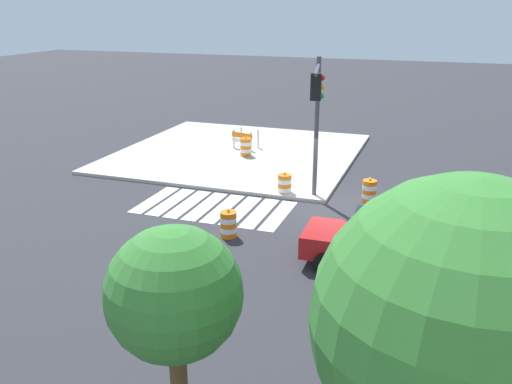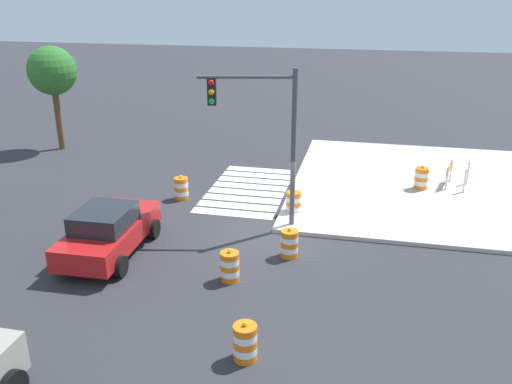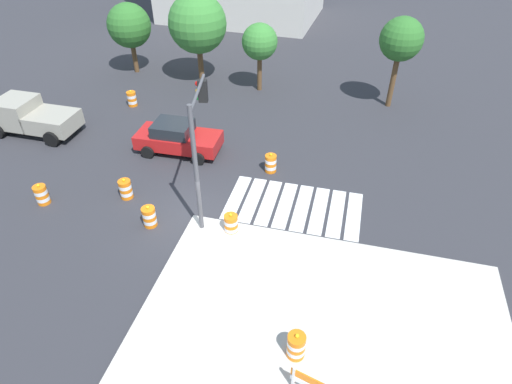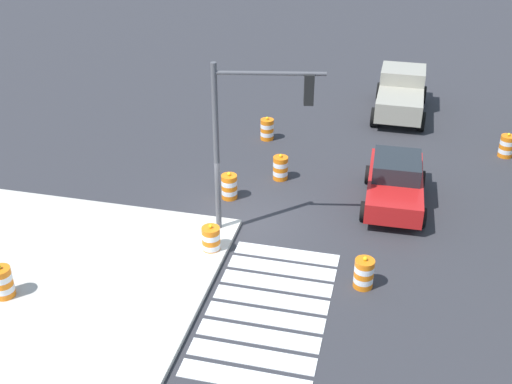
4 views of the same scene
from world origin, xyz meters
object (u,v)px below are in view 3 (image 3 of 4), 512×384
(traffic_barrel_median_near, at_px, (271,163))
(traffic_light_pole, at_px, (198,133))
(traffic_barrel_on_sidewalk, at_px, (296,346))
(street_tree_corner_lot, at_px, (197,24))
(traffic_barrel_far_curb, at_px, (126,189))
(street_tree_streetside_mid, at_px, (260,42))
(traffic_barrel_crosswalk_end, at_px, (231,224))
(street_tree_streetside_near, at_px, (129,26))
(traffic_barrel_near_corner, at_px, (132,99))
(pickup_truck, at_px, (28,116))
(traffic_barrel_lane_center, at_px, (149,217))
(sports_car, at_px, (177,137))
(traffic_barrel_median_far, at_px, (42,195))
(street_tree_streetside_far, at_px, (401,40))

(traffic_barrel_median_near, distance_m, traffic_light_pole, 5.46)
(traffic_barrel_on_sidewalk, height_order, street_tree_corner_lot, street_tree_corner_lot)
(traffic_barrel_median_near, bearing_deg, traffic_barrel_far_curb, -148.37)
(street_tree_streetside_mid, distance_m, street_tree_corner_lot, 4.31)
(traffic_barrel_crosswalk_end, relative_size, street_tree_streetside_near, 0.22)
(traffic_barrel_near_corner, distance_m, traffic_barrel_far_curb, 9.33)
(pickup_truck, relative_size, traffic_barrel_lane_center, 5.06)
(sports_car, height_order, traffic_barrel_near_corner, sports_car)
(traffic_barrel_median_far, bearing_deg, traffic_light_pole, 9.35)
(traffic_barrel_median_far, relative_size, street_tree_streetside_mid, 0.24)
(pickup_truck, distance_m, traffic_barrel_crosswalk_end, 14.17)
(sports_car, distance_m, street_tree_corner_lot, 9.60)
(sports_car, distance_m, traffic_light_pole, 6.09)
(street_tree_streetside_near, bearing_deg, street_tree_streetside_far, -3.68)
(traffic_barrel_crosswalk_end, xyz_separation_m, traffic_barrel_far_curb, (-5.25, 1.09, 0.00))
(street_tree_corner_lot, bearing_deg, street_tree_streetside_mid, -6.79)
(pickup_truck, height_order, traffic_barrel_on_sidewalk, pickup_truck)
(traffic_barrel_far_curb, xyz_separation_m, traffic_barrel_lane_center, (1.84, -1.47, 0.00))
(pickup_truck, xyz_separation_m, street_tree_corner_lot, (6.77, 9.04, 2.84))
(street_tree_streetside_far, bearing_deg, pickup_truck, -156.94)
(street_tree_streetside_near, height_order, street_tree_corner_lot, street_tree_corner_lot)
(pickup_truck, xyz_separation_m, street_tree_streetside_far, (19.30, 8.22, 3.08))
(traffic_barrel_median_near, xyz_separation_m, street_tree_streetside_mid, (-2.78, 9.03, 2.68))
(traffic_barrel_near_corner, distance_m, traffic_light_pole, 12.05)
(traffic_barrel_far_curb, height_order, street_tree_streetside_far, street_tree_streetside_far)
(traffic_barrel_near_corner, bearing_deg, street_tree_streetside_far, 14.16)
(traffic_barrel_far_curb, xyz_separation_m, street_tree_streetside_far, (11.37, 12.30, 3.59))
(sports_car, relative_size, traffic_barrel_on_sidewalk, 4.25)
(traffic_barrel_crosswalk_end, relative_size, traffic_barrel_median_near, 1.00)
(sports_car, distance_m, traffic_barrel_crosswalk_end, 6.94)
(traffic_barrel_far_curb, bearing_deg, traffic_light_pole, -1.40)
(traffic_barrel_crosswalk_end, relative_size, traffic_barrel_lane_center, 1.00)
(traffic_barrel_far_curb, bearing_deg, traffic_barrel_median_near, 31.63)
(traffic_barrel_near_corner, relative_size, street_tree_streetside_far, 0.19)
(traffic_barrel_lane_center, relative_size, traffic_light_pole, 0.19)
(street_tree_streetside_near, bearing_deg, street_tree_corner_lot, -3.46)
(traffic_barrel_near_corner, xyz_separation_m, street_tree_corner_lot, (2.84, 4.70, 3.35))
(traffic_barrel_on_sidewalk, bearing_deg, sports_car, 128.16)
(traffic_barrel_near_corner, relative_size, street_tree_corner_lot, 0.18)
(traffic_barrel_on_sidewalk, bearing_deg, traffic_barrel_median_far, 159.01)
(sports_car, distance_m, traffic_barrel_near_corner, 6.39)
(traffic_barrel_lane_center, relative_size, street_tree_streetside_far, 0.19)
(traffic_barrel_lane_center, xyz_separation_m, street_tree_streetside_mid, (1.22, 14.09, 2.68))
(traffic_barrel_on_sidewalk, relative_size, street_tree_streetside_near, 0.22)
(pickup_truck, relative_size, traffic_barrel_on_sidewalk, 5.06)
(traffic_barrel_far_curb, relative_size, street_tree_streetside_far, 0.19)
(traffic_barrel_near_corner, xyz_separation_m, traffic_barrel_far_curb, (4.00, -8.42, 0.00))
(traffic_light_pole, height_order, street_tree_streetside_near, traffic_light_pole)
(traffic_light_pole, bearing_deg, street_tree_streetside_mid, 93.26)
(street_tree_streetside_mid, bearing_deg, street_tree_streetside_far, -2.22)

